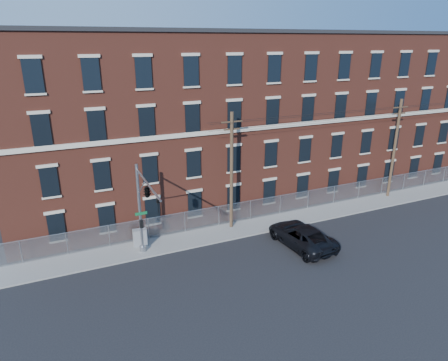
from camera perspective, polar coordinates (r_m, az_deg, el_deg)
ground at (r=29.58m, az=2.09°, el=-11.90°), size 140.00×140.00×0.00m
sidewalk at (r=39.20m, az=14.84°, el=-4.25°), size 65.00×3.00×0.12m
mill_building at (r=43.91m, az=8.52°, el=9.77°), size 55.30×14.32×16.30m
chain_link_fence at (r=39.76m, az=13.82°, el=-2.26°), size 59.06×0.06×1.85m
traffic_signal_mast at (r=27.28m, az=-11.24°, el=-2.45°), size 0.90×6.75×7.00m
utility_pole_near at (r=32.76m, az=1.09°, el=1.59°), size 1.80×0.28×10.00m
utility_pole_mid at (r=43.25m, az=23.35°, el=4.42°), size 1.80×0.28×10.00m
overhead_wires at (r=42.53m, az=24.03°, el=9.33°), size 40.00×0.62×0.62m
pickup_truck at (r=32.16m, az=11.07°, el=-7.78°), size 3.41×6.46×1.73m
utility_cabinet at (r=32.16m, az=-11.98°, el=-7.99°), size 1.11×0.60×1.35m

